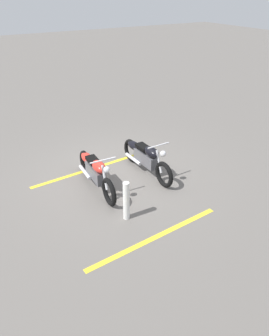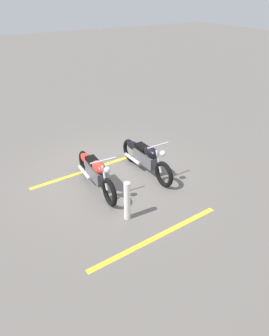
{
  "view_description": "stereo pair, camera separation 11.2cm",
  "coord_description": "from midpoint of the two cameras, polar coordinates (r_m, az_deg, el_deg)",
  "views": [
    {
      "loc": [
        6.71,
        -3.43,
        4.43
      ],
      "look_at": [
        1.0,
        0.0,
        0.65
      ],
      "focal_mm": 34.56,
      "sensor_mm": 36.0,
      "label": 1
    },
    {
      "loc": [
        6.65,
        -3.53,
        4.43
      ],
      "look_at": [
        1.0,
        0.0,
        0.65
      ],
      "focal_mm": 34.56,
      "sensor_mm": 36.0,
      "label": 2
    }
  ],
  "objects": [
    {
      "name": "bollard_post",
      "position": [
        6.86,
        -0.99,
        -5.82
      ],
      "size": [
        0.14,
        0.14,
        0.91
      ],
      "primitive_type": "cylinder",
      "color": "white",
      "rests_on": "ground"
    },
    {
      "name": "ground_plane",
      "position": [
        8.74,
        -3.03,
        -0.92
      ],
      "size": [
        60.0,
        60.0,
        0.0
      ],
      "primitive_type": "plane",
      "color": "#66605B"
    },
    {
      "name": "parking_stripe_mid",
      "position": [
        6.68,
        4.26,
        -12.06
      ],
      "size": [
        0.32,
        3.2,
        0.01
      ],
      "primitive_type": "cube",
      "rotation": [
        0.0,
        0.0,
        1.63
      ],
      "color": "yellow",
      "rests_on": "ground"
    },
    {
      "name": "parking_stripe_near",
      "position": [
        8.95,
        -7.97,
        -0.37
      ],
      "size": [
        0.32,
        3.2,
        0.01
      ],
      "primitive_type": "cube",
      "rotation": [
        0.0,
        0.0,
        1.63
      ],
      "color": "yellow",
      "rests_on": "ground"
    },
    {
      "name": "motorcycle_bright_foreground",
      "position": [
        7.97,
        -6.57,
        -0.5
      ],
      "size": [
        2.23,
        0.62,
        1.04
      ],
      "rotation": [
        0.0,
        0.0,
        -0.06
      ],
      "color": "black",
      "rests_on": "ground"
    },
    {
      "name": "motorcycle_dark_foreground",
      "position": [
        8.57,
        2.29,
        1.99
      ],
      "size": [
        2.23,
        0.62,
        1.04
      ],
      "rotation": [
        0.0,
        0.0,
        0.02
      ],
      "color": "black",
      "rests_on": "ground"
    }
  ]
}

